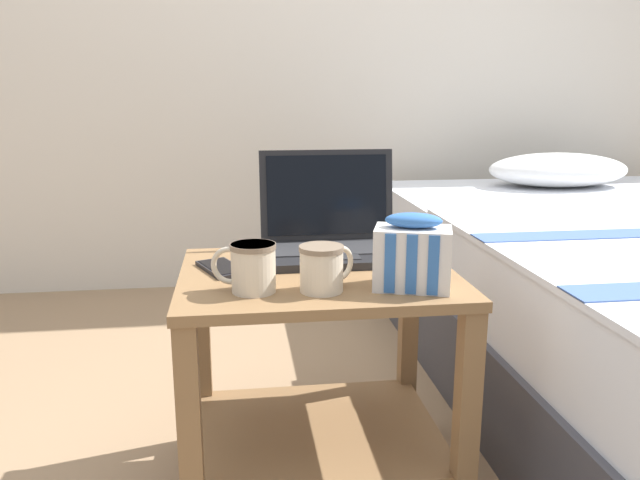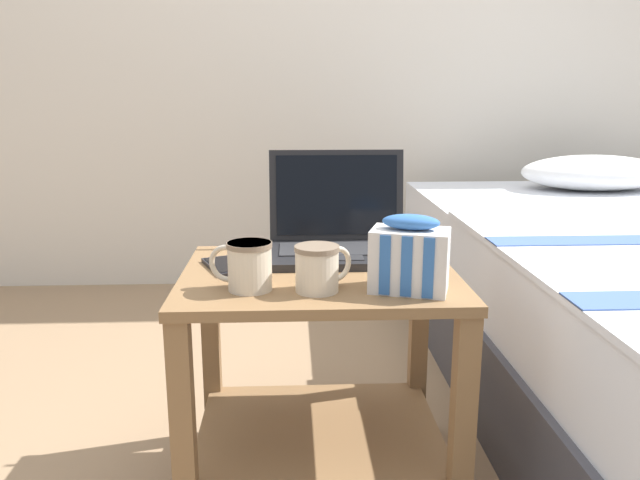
# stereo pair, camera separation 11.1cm
# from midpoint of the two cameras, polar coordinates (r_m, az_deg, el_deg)

# --- Properties ---
(back_wall) EXTENTS (8.00, 0.05, 2.50)m
(back_wall) POSITION_cam_midpoint_polar(r_m,az_deg,el_deg) (2.95, -5.73, 20.09)
(back_wall) COLOR beige
(back_wall) RESTS_ON ground_plane
(bedside_table) EXTENTS (0.60, 0.49, 0.52)m
(bedside_table) POSITION_cam_midpoint_polar(r_m,az_deg,el_deg) (1.43, -2.46, -10.18)
(bedside_table) COLOR olive
(bedside_table) RESTS_ON ground_plane
(laptop) EXTENTS (0.34, 0.27, 0.24)m
(laptop) POSITION_cam_midpoint_polar(r_m,az_deg,el_deg) (1.50, -1.01, 0.55)
(laptop) COLOR black
(laptop) RESTS_ON bedside_table
(mug_front_left) EXTENTS (0.12, 0.09, 0.09)m
(mug_front_left) POSITION_cam_midpoint_polar(r_m,az_deg,el_deg) (1.22, -2.36, -2.40)
(mug_front_left) COLOR beige
(mug_front_left) RESTS_ON bedside_table
(mug_front_right) EXTENTS (0.13, 0.09, 0.10)m
(mug_front_right) POSITION_cam_midpoint_polar(r_m,az_deg,el_deg) (1.23, -8.85, -2.31)
(mug_front_right) COLOR beige
(mug_front_right) RESTS_ON bedside_table
(snack_bag) EXTENTS (0.17, 0.14, 0.15)m
(snack_bag) POSITION_cam_midpoint_polar(r_m,az_deg,el_deg) (1.24, 5.92, -1.37)
(snack_bag) COLOR silver
(snack_bag) RESTS_ON bedside_table
(cell_phone) EXTENTS (0.12, 0.16, 0.01)m
(cell_phone) POSITION_cam_midpoint_polar(r_m,az_deg,el_deg) (1.40, -11.25, -2.56)
(cell_phone) COLOR black
(cell_phone) RESTS_ON bedside_table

